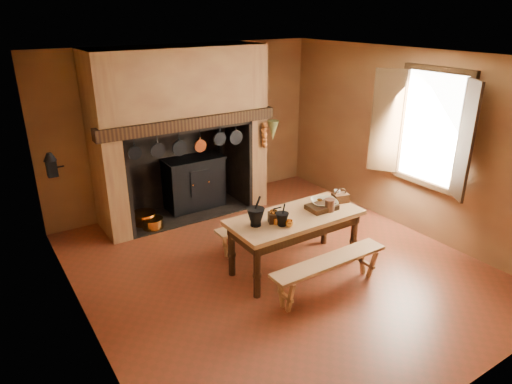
# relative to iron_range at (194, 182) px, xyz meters

# --- Properties ---
(floor) EXTENTS (5.50, 5.50, 0.00)m
(floor) POSITION_rel_iron_range_xyz_m (0.04, -2.45, -0.48)
(floor) COLOR maroon
(floor) RESTS_ON ground
(ceiling) EXTENTS (5.50, 5.50, 0.00)m
(ceiling) POSITION_rel_iron_range_xyz_m (0.04, -2.45, 2.32)
(ceiling) COLOR silver
(ceiling) RESTS_ON back_wall
(back_wall) EXTENTS (5.00, 0.02, 2.80)m
(back_wall) POSITION_rel_iron_range_xyz_m (0.04, 0.30, 0.92)
(back_wall) COLOR olive
(back_wall) RESTS_ON floor
(wall_left) EXTENTS (0.02, 5.50, 2.80)m
(wall_left) POSITION_rel_iron_range_xyz_m (-2.46, -2.45, 0.92)
(wall_left) COLOR olive
(wall_left) RESTS_ON floor
(wall_right) EXTENTS (0.02, 5.50, 2.80)m
(wall_right) POSITION_rel_iron_range_xyz_m (2.54, -2.45, 0.92)
(wall_right) COLOR olive
(wall_right) RESTS_ON floor
(wall_front) EXTENTS (5.00, 0.02, 2.80)m
(wall_front) POSITION_rel_iron_range_xyz_m (0.04, -5.20, 0.92)
(wall_front) COLOR olive
(wall_front) RESTS_ON floor
(chimney_breast) EXTENTS (2.95, 0.96, 2.80)m
(chimney_breast) POSITION_rel_iron_range_xyz_m (-0.26, -0.14, 1.33)
(chimney_breast) COLOR olive
(chimney_breast) RESTS_ON floor
(iron_range) EXTENTS (1.12, 0.55, 1.60)m
(iron_range) POSITION_rel_iron_range_xyz_m (0.00, 0.00, 0.00)
(iron_range) COLOR black
(iron_range) RESTS_ON floor
(hearth_pans) EXTENTS (0.51, 0.62, 0.20)m
(hearth_pans) POSITION_rel_iron_range_xyz_m (-1.01, -0.23, -0.39)
(hearth_pans) COLOR #C47E2D
(hearth_pans) RESTS_ON floor
(hanging_pans) EXTENTS (1.92, 0.29, 0.27)m
(hanging_pans) POSITION_rel_iron_range_xyz_m (-0.30, -0.64, 0.88)
(hanging_pans) COLOR black
(hanging_pans) RESTS_ON chimney_breast
(onion_string) EXTENTS (0.12, 0.10, 0.46)m
(onion_string) POSITION_rel_iron_range_xyz_m (1.04, -0.66, 0.85)
(onion_string) COLOR #A0451D
(onion_string) RESTS_ON chimney_breast
(herb_bunch) EXTENTS (0.20, 0.20, 0.35)m
(herb_bunch) POSITION_rel_iron_range_xyz_m (1.22, -0.66, 0.90)
(herb_bunch) COLOR olive
(herb_bunch) RESTS_ON chimney_breast
(window) EXTENTS (0.39, 1.75, 1.76)m
(window) POSITION_rel_iron_range_xyz_m (2.39, -2.85, 1.22)
(window) COLOR white
(window) RESTS_ON wall_right
(wall_coffee_mill) EXTENTS (0.23, 0.16, 0.31)m
(wall_coffee_mill) POSITION_rel_iron_range_xyz_m (-2.38, -0.90, 1.03)
(wall_coffee_mill) COLOR black
(wall_coffee_mill) RESTS_ON wall_left
(work_table) EXTENTS (1.82, 0.81, 0.79)m
(work_table) POSITION_rel_iron_range_xyz_m (0.23, -2.60, 0.18)
(work_table) COLOR tan
(work_table) RESTS_ON floor
(bench_front) EXTENTS (1.65, 0.29, 0.46)m
(bench_front) POSITION_rel_iron_range_xyz_m (0.23, -3.30, -0.14)
(bench_front) COLOR tan
(bench_front) RESTS_ON floor
(bench_back) EXTENTS (1.57, 0.27, 0.44)m
(bench_back) POSITION_rel_iron_range_xyz_m (0.23, -1.89, -0.15)
(bench_back) COLOR tan
(bench_back) RESTS_ON floor
(mortar_large) EXTENTS (0.23, 0.23, 0.39)m
(mortar_large) POSITION_rel_iron_range_xyz_m (-0.38, -2.56, 0.43)
(mortar_large) COLOR black
(mortar_large) RESTS_ON work_table
(mortar_small) EXTENTS (0.17, 0.17, 0.29)m
(mortar_small) POSITION_rel_iron_range_xyz_m (-0.10, -2.74, 0.40)
(mortar_small) COLOR black
(mortar_small) RESTS_ON work_table
(coffee_grinder) EXTENTS (0.19, 0.17, 0.20)m
(coffee_grinder) POSITION_rel_iron_range_xyz_m (-0.14, -2.61, 0.38)
(coffee_grinder) COLOR #31210F
(coffee_grinder) RESTS_ON work_table
(brass_mug_a) EXTENTS (0.08, 0.08, 0.09)m
(brass_mug_a) POSITION_rel_iron_range_xyz_m (-0.14, -2.67, 0.35)
(brass_mug_a) COLOR #C47E2D
(brass_mug_a) RESTS_ON work_table
(brass_mug_b) EXTENTS (0.09, 0.09, 0.08)m
(brass_mug_b) POSITION_rel_iron_range_xyz_m (0.72, -2.50, 0.34)
(brass_mug_b) COLOR #C47E2D
(brass_mug_b) RESTS_ON work_table
(mixing_bowl) EXTENTS (0.47, 0.47, 0.09)m
(mixing_bowl) POSITION_rel_iron_range_xyz_m (0.74, -2.57, 0.35)
(mixing_bowl) COLOR beige
(mixing_bowl) RESTS_ON work_table
(stoneware_crock) EXTENTS (0.17, 0.17, 0.17)m
(stoneware_crock) POSITION_rel_iron_range_xyz_m (0.69, -2.73, 0.39)
(stoneware_crock) COLOR #573120
(stoneware_crock) RESTS_ON work_table
(glass_jar) EXTENTS (0.11, 0.11, 0.15)m
(glass_jar) POSITION_rel_iron_range_xyz_m (1.03, -2.51, 0.38)
(glass_jar) COLOR beige
(glass_jar) RESTS_ON work_table
(wicker_basket) EXTENTS (0.25, 0.21, 0.21)m
(wicker_basket) POSITION_rel_iron_range_xyz_m (1.03, -2.58, 0.37)
(wicker_basket) COLOR #512C18
(wicker_basket) RESTS_ON work_table
(wooden_tray) EXTENTS (0.40, 0.29, 0.07)m
(wooden_tray) POSITION_rel_iron_range_xyz_m (0.64, -2.64, 0.34)
(wooden_tray) COLOR #31210F
(wooden_tray) RESTS_ON work_table
(brass_cup) EXTENTS (0.13, 0.13, 0.09)m
(brass_cup) POSITION_rel_iron_range_xyz_m (-0.05, -2.82, 0.35)
(brass_cup) COLOR #C47E2D
(brass_cup) RESTS_ON work_table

